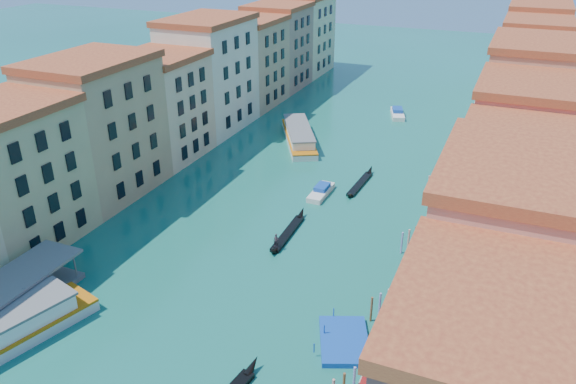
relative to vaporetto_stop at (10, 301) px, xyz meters
name	(u,v)px	position (x,y,z in m)	size (l,w,h in m)	color
left_bank_palazzos	(192,86)	(-10.00, 52.68, 8.27)	(12.80, 128.40, 21.00)	#CEBE8D
right_bank_palazzos	(524,125)	(46.00, 53.00, 8.31)	(12.80, 128.40, 21.00)	#98413C
quay	(459,174)	(38.00, 53.00, -0.94)	(4.00, 140.00, 1.00)	gray
restaurant_awnings	(405,318)	(38.19, 11.00, 1.55)	(3.20, 44.55, 3.12)	maroon
vaporetto_stop	(10,301)	(0.00, 0.00, 0.00)	(5.40, 16.40, 3.65)	slate
mooring_poles_right	(386,291)	(35.10, 16.80, -0.14)	(1.44, 54.24, 3.20)	brown
vaporetto_far	(299,135)	(8.73, 57.92, -0.15)	(13.05, 19.00, 2.86)	silver
gondola_fore	(288,232)	(20.06, 25.71, -1.02)	(1.42, 12.39, 2.47)	black
gondola_far	(360,183)	(24.41, 44.18, -1.09)	(1.58, 11.95, 1.69)	black
motorboat_mid	(321,191)	(20.00, 38.63, -0.90)	(2.16, 6.71, 1.39)	silver
motorboat_far	(397,113)	(22.02, 79.98, -0.83)	(4.56, 7.98, 1.58)	silver
blue_dock	(344,341)	(33.05, 8.76, -1.16)	(6.77, 8.02, 0.57)	#1043A9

